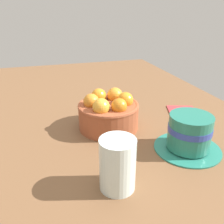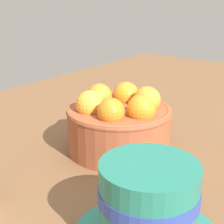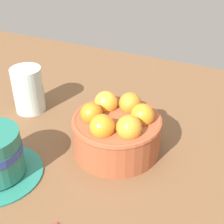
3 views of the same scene
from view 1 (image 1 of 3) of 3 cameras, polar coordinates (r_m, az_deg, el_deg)
name	(u,v)px [view 1 (image 1 of 3)]	position (r cm, az deg, el deg)	size (l,w,h in cm)	color
ground_plane	(109,133)	(62.64, -0.81, -5.06)	(149.84, 81.95, 3.56)	brown
terracotta_bowl	(108,112)	(59.93, -0.85, 0.00)	(15.09, 15.09, 9.32)	#9E4C2D
coffee_cup	(189,134)	(53.57, 17.83, -4.90)	(14.28, 14.28, 8.03)	#257867
water_glass	(117,164)	(40.65, 1.31, -12.28)	(6.12, 6.12, 9.33)	silver
folded_napkin	(183,112)	(72.52, 16.49, -0.03)	(9.88, 7.88, 0.60)	#B23338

